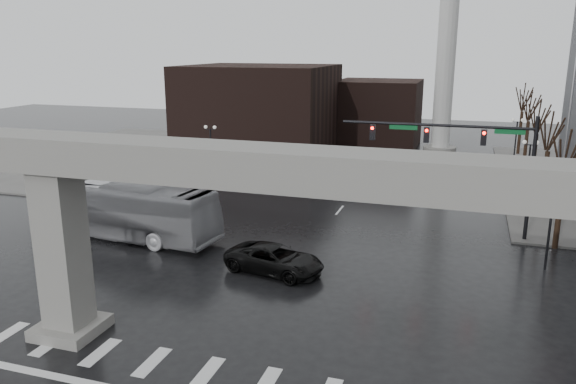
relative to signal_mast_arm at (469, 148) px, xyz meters
name	(u,v)px	position (x,y,z in m)	size (l,w,h in m)	color
ground	(218,359)	(-8.99, -18.80, -5.83)	(160.00, 160.00, 0.00)	black
sidewalk_nw	(142,156)	(-34.99, 17.20, -5.75)	(28.00, 36.00, 0.15)	slate
elevated_guideway	(244,196)	(-7.73, -18.80, 1.05)	(48.00, 2.60, 8.70)	gray
building_far_left	(259,110)	(-22.99, 23.20, -0.83)	(16.00, 14.00, 10.00)	black
building_far_mid	(378,113)	(-10.99, 33.20, -1.83)	(10.00, 10.00, 8.00)	black
smokestack	(448,34)	(-2.99, 27.20, 7.52)	(3.60, 3.60, 30.00)	beige
signal_mast_arm	(469,148)	(0.00, 0.00, 0.00)	(12.12, 0.43, 8.00)	black
flagpole_assembly	(574,119)	(6.30, 3.20, 1.70)	(2.06, 0.12, 12.00)	silver
lamp_right_0	(552,210)	(4.51, -4.80, -2.36)	(1.22, 0.32, 5.11)	black
lamp_right_1	(529,161)	(4.51, 9.20, -2.36)	(1.22, 0.32, 5.11)	black
lamp_right_2	(516,135)	(4.51, 23.20, -2.36)	(1.22, 0.32, 5.11)	black
lamp_left_0	(122,176)	(-22.49, -4.80, -2.36)	(1.22, 0.32, 5.11)	black
lamp_left_1	(211,143)	(-22.49, 9.20, -2.36)	(1.22, 0.32, 5.11)	black
lamp_left_2	(264,124)	(-22.49, 23.20, -2.36)	(1.22, 0.32, 5.11)	black
tree_right_0	(561,205)	(5.54, -0.78, -3.04)	(1.09, 1.58, 7.50)	black
tree_right_1	(545,175)	(5.54, 7.22, -2.98)	(1.09, 1.61, 7.67)	black
tree_right_2	(535,155)	(5.54, 15.22, -2.91)	(1.10, 1.63, 7.85)	black
tree_right_3	(527,140)	(5.54, 23.22, -2.85)	(1.11, 1.66, 8.02)	black
tree_right_4	(521,128)	(5.54, 31.22, -2.79)	(1.12, 1.69, 8.19)	black
pickup_truck	(275,259)	(-9.74, -9.73, -5.06)	(2.55, 5.53, 1.54)	black
city_bus	(122,209)	(-21.16, -7.01, -3.95)	(3.15, 13.46, 3.75)	#A1A0A5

